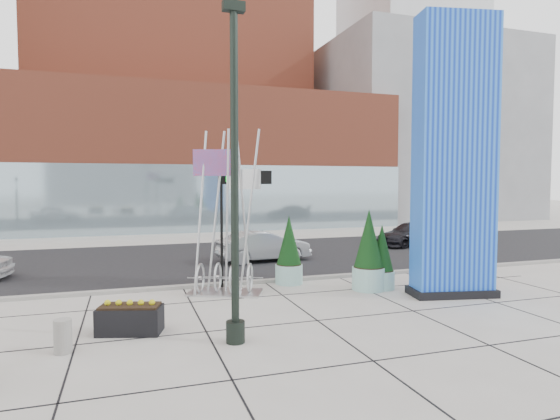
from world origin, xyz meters
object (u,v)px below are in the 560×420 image
object	(u,v)px
blue_pylon	(454,162)
overhead_street_sign	(241,187)
public_art_sculpture	(226,251)
concrete_bollard	(63,336)
car_silver_mid	(264,246)
lamp_post	(235,201)

from	to	relation	value
blue_pylon	overhead_street_sign	distance (m)	7.24
public_art_sculpture	overhead_street_sign	bearing A→B (deg)	75.27
blue_pylon	concrete_bollard	size ratio (longest dim) A/B	12.22
concrete_bollard	car_silver_mid	bearing A→B (deg)	53.13
lamp_post	concrete_bollard	bearing A→B (deg)	171.91
concrete_bollard	car_silver_mid	size ratio (longest dim) A/B	0.17
public_art_sculpture	blue_pylon	bearing A→B (deg)	3.41
concrete_bollard	overhead_street_sign	size ratio (longest dim) A/B	0.18
public_art_sculpture	car_silver_mid	size ratio (longest dim) A/B	1.26
lamp_post	public_art_sculpture	world-z (taller)	lamp_post
lamp_post	public_art_sculpture	size ratio (longest dim) A/B	1.47
blue_pylon	overhead_street_sign	world-z (taller)	blue_pylon
blue_pylon	overhead_street_sign	bearing A→B (deg)	161.53
car_silver_mid	overhead_street_sign	bearing A→B (deg)	149.08
blue_pylon	public_art_sculpture	xyz separation A→B (m)	(-7.01, 2.61, -2.95)
concrete_bollard	blue_pylon	bearing A→B (deg)	8.31
lamp_post	overhead_street_sign	distance (m)	5.99
public_art_sculpture	overhead_street_sign	world-z (taller)	public_art_sculpture
blue_pylon	public_art_sculpture	bearing A→B (deg)	170.94
lamp_post	car_silver_mid	xyz separation A→B (m)	(3.74, 10.49, -2.58)
lamp_post	overhead_street_sign	bearing A→B (deg)	75.16
blue_pylon	concrete_bollard	bearing A→B (deg)	-160.35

